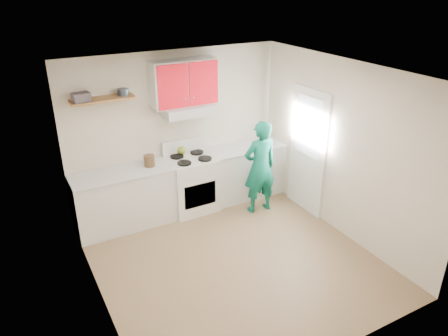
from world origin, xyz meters
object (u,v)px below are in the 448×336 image
tin (123,92)px  kettle (181,150)px  stove (192,184)px  crock (149,161)px  person (260,167)px

tin → kettle: tin is taller
kettle → stove: bearing=-53.9°
stove → crock: crock is taller
tin → crock: (0.26, -0.14, -1.09)m
kettle → crock: size_ratio=0.84×
crock → stove: bearing=-2.8°
stove → tin: tin is taller
stove → tin: (-0.95, 0.18, 1.63)m
stove → kettle: size_ratio=5.53×
stove → crock: bearing=177.2°
tin → crock: tin is taller
kettle → person: 1.32m
crock → person: (1.64, -0.61, -0.21)m
crock → person: person is taller
stove → person: 1.16m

